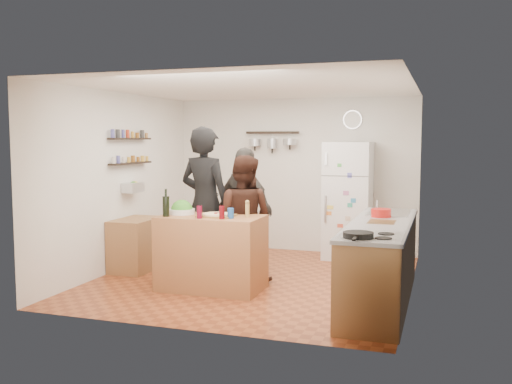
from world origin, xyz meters
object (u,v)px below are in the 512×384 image
(counter_run, at_px, (381,263))
(pepper_mill, at_px, (247,210))
(person_center, at_px, (243,219))
(person_back, at_px, (245,209))
(skillet, at_px, (358,235))
(red_bowl, at_px, (381,213))
(wall_clock, at_px, (353,120))
(wine_bottle, at_px, (166,206))
(person_left, at_px, (205,203))
(side_table, at_px, (137,244))
(fridge, at_px, (348,200))
(salad_bowl, at_px, (182,211))
(prep_island, at_px, (212,253))
(salt_canister, at_px, (231,213))

(counter_run, bearing_deg, pepper_mill, -179.17)
(pepper_mill, bearing_deg, person_center, 115.97)
(pepper_mill, relative_size, person_back, 0.09)
(skillet, distance_m, red_bowl, 1.53)
(counter_run, distance_m, wall_clock, 3.22)
(wine_bottle, height_order, wall_clock, wall_clock)
(person_back, xyz_separation_m, skillet, (1.89, -2.13, 0.08))
(pepper_mill, relative_size, person_left, 0.08)
(side_table, bearing_deg, person_center, -4.56)
(red_bowl, xyz_separation_m, side_table, (-3.39, 0.12, -0.60))
(person_back, height_order, fridge, fridge)
(wine_bottle, relative_size, counter_run, 0.09)
(wall_clock, bearing_deg, pepper_mill, -107.50)
(pepper_mill, xyz_separation_m, person_back, (-0.40, 1.04, -0.13))
(salad_bowl, bearing_deg, pepper_mill, 0.00)
(wall_clock, bearing_deg, salad_bowl, -122.75)
(wine_bottle, distance_m, fridge, 3.15)
(side_table, bearing_deg, counter_run, -8.92)
(prep_island, xyz_separation_m, side_table, (-1.40, 0.61, -0.09))
(salt_canister, bearing_deg, skillet, -29.24)
(pepper_mill, height_order, wall_clock, wall_clock)
(person_back, height_order, skillet, person_back)
(pepper_mill, bearing_deg, person_back, 110.98)
(person_left, bearing_deg, salad_bowl, 84.53)
(person_left, xyz_separation_m, wall_clock, (1.57, 2.22, 1.15))
(person_back, bearing_deg, salad_bowl, 93.46)
(salt_canister, bearing_deg, person_center, 95.72)
(wine_bottle, height_order, pepper_mill, wine_bottle)
(prep_island, distance_m, red_bowl, 2.11)
(fridge, bearing_deg, wall_clock, 90.00)
(counter_run, bearing_deg, red_bowl, 96.83)
(pepper_mill, relative_size, side_table, 0.20)
(person_center, height_order, counter_run, person_center)
(wine_bottle, relative_size, pepper_mill, 1.53)
(pepper_mill, bearing_deg, prep_island, -173.66)
(wine_bottle, xyz_separation_m, skillet, (2.44, -0.82, -0.09))
(pepper_mill, xyz_separation_m, person_left, (-0.74, 0.43, 0.01))
(person_center, bearing_deg, pepper_mill, 117.64)
(wine_bottle, height_order, side_table, wine_bottle)
(person_left, bearing_deg, red_bowl, -167.92)
(person_back, distance_m, skillet, 2.85)
(person_center, xyz_separation_m, counter_run, (1.80, -0.41, -0.37))
(salad_bowl, distance_m, side_table, 1.27)
(person_back, relative_size, counter_run, 0.66)
(prep_island, distance_m, wall_clock, 3.44)
(person_center, relative_size, counter_run, 0.62)
(person_back, bearing_deg, salt_canister, 129.37)
(salad_bowl, height_order, wine_bottle, wine_bottle)
(pepper_mill, distance_m, side_table, 2.04)
(prep_island, height_order, counter_run, prep_island)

